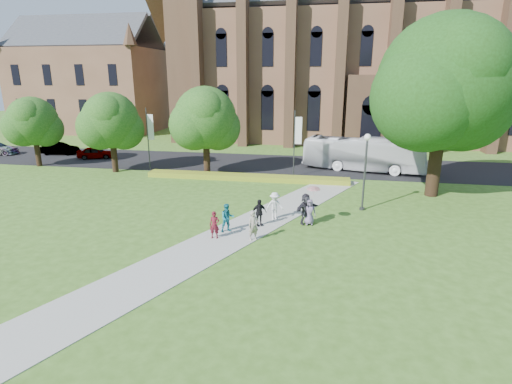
% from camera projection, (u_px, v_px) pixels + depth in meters
% --- Properties ---
extents(ground, '(160.00, 160.00, 0.00)m').
position_uv_depth(ground, '(234.00, 239.00, 22.62)').
color(ground, '#3C5F1C').
rests_on(ground, ground).
extents(road, '(160.00, 10.00, 0.02)m').
position_uv_depth(road, '(278.00, 164.00, 41.51)').
color(road, black).
rests_on(road, ground).
extents(footpath, '(15.58, 28.54, 0.04)m').
position_uv_depth(footpath, '(238.00, 232.00, 23.56)').
color(footpath, '#B2B2A8').
rests_on(footpath, ground).
extents(flower_hedge, '(18.00, 1.40, 0.45)m').
position_uv_depth(flower_hedge, '(246.00, 177.00, 35.36)').
color(flower_hedge, gold).
rests_on(flower_hedge, ground).
extents(cathedral, '(52.60, 18.25, 28.00)m').
position_uv_depth(cathedral, '(370.00, 45.00, 54.81)').
color(cathedral, brown).
rests_on(cathedral, ground).
extents(building_west, '(22.00, 14.00, 18.30)m').
position_uv_depth(building_west, '(90.00, 74.00, 65.49)').
color(building_west, brown).
rests_on(building_west, ground).
extents(streetlamp, '(0.44, 0.44, 5.24)m').
position_uv_depth(streetlamp, '(366.00, 163.00, 26.56)').
color(streetlamp, '#38383D').
rests_on(streetlamp, ground).
extents(large_tree, '(9.60, 9.60, 13.20)m').
position_uv_depth(large_tree, '(445.00, 83.00, 28.46)').
color(large_tree, '#332114').
rests_on(large_tree, ground).
extents(street_tree_0, '(5.20, 5.20, 7.50)m').
position_uv_depth(street_tree_0, '(111.00, 121.00, 37.02)').
color(street_tree_0, '#332114').
rests_on(street_tree_0, ground).
extents(street_tree_1, '(5.60, 5.60, 8.05)m').
position_uv_depth(street_tree_1, '(205.00, 118.00, 35.87)').
color(street_tree_1, '#332114').
rests_on(street_tree_1, ground).
extents(street_tree_2, '(4.80, 4.80, 6.95)m').
position_uv_depth(street_tree_2, '(33.00, 121.00, 39.59)').
color(street_tree_2, '#332114').
rests_on(street_tree_2, ground).
extents(banner_pole_0, '(0.70, 0.10, 6.00)m').
position_uv_depth(banner_pole_0, '(296.00, 140.00, 35.67)').
color(banner_pole_0, '#38383D').
rests_on(banner_pole_0, ground).
extents(banner_pole_1, '(0.70, 0.10, 6.00)m').
position_uv_depth(banner_pole_1, '(149.00, 136.00, 38.05)').
color(banner_pole_1, '#38383D').
rests_on(banner_pole_1, ground).
extents(tour_coach, '(11.84, 5.09, 3.21)m').
position_uv_depth(tour_coach, '(364.00, 154.00, 38.43)').
color(tour_coach, silver).
rests_on(tour_coach, road).
extents(car_0, '(4.11, 2.67, 1.30)m').
position_uv_depth(car_0, '(96.00, 153.00, 44.26)').
color(car_0, gray).
rests_on(car_0, road).
extents(car_1, '(4.32, 2.02, 1.37)m').
position_uv_depth(car_1, '(60.00, 149.00, 46.52)').
color(car_1, gray).
rests_on(car_1, road).
extents(pedestrian_0, '(0.61, 0.44, 1.57)m').
position_uv_depth(pedestrian_0, '(214.00, 225.00, 22.40)').
color(pedestrian_0, '#5B141F').
rests_on(pedestrian_0, footpath).
extents(pedestrian_1, '(1.04, 0.96, 1.71)m').
position_uv_depth(pedestrian_1, '(227.00, 218.00, 23.29)').
color(pedestrian_1, '#19707F').
rests_on(pedestrian_1, footpath).
extents(pedestrian_2, '(1.32, 1.08, 1.78)m').
position_uv_depth(pedestrian_2, '(275.00, 206.00, 25.35)').
color(pedestrian_2, silver).
rests_on(pedestrian_2, footpath).
extents(pedestrian_3, '(1.05, 0.87, 1.68)m').
position_uv_depth(pedestrian_3, '(259.00, 213.00, 24.25)').
color(pedestrian_3, black).
rests_on(pedestrian_3, footpath).
extents(pedestrian_4, '(0.87, 0.65, 1.61)m').
position_uv_depth(pedestrian_4, '(309.00, 212.00, 24.49)').
color(pedestrian_4, slate).
rests_on(pedestrian_4, footpath).
extents(pedestrian_5, '(1.62, 1.70, 1.93)m').
position_uv_depth(pedestrian_5, '(306.00, 209.00, 24.58)').
color(pedestrian_5, '#29272F').
rests_on(pedestrian_5, footpath).
extents(pedestrian_6, '(0.73, 0.68, 1.69)m').
position_uv_depth(pedestrian_6, '(253.00, 226.00, 22.14)').
color(pedestrian_6, gray).
rests_on(pedestrian_6, footpath).
extents(parasol, '(0.90, 0.90, 0.73)m').
position_uv_depth(parasol, '(313.00, 193.00, 24.22)').
color(parasol, '#DE9CBC').
rests_on(parasol, pedestrian_4).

